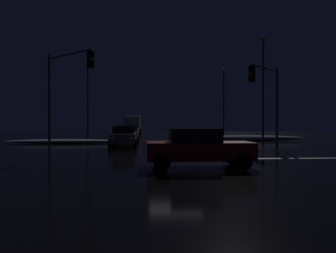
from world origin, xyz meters
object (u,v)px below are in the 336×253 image
object	(u,v)px
sedan_black	(126,132)
streetlamp_right_far	(224,97)
sedan_green	(130,131)
sedan_white	(132,130)
box_truck	(133,124)
traffic_signal_ne	(267,90)
streetlamp_left_far	(88,94)
sedan_red_crossing	(198,147)
streetlamp_right_near	(263,82)
sedan_gray	(124,136)
sedan_orange	(129,134)
traffic_signal_nw	(65,81)

from	to	relation	value
sedan_black	streetlamp_right_far	size ratio (longest dim) A/B	0.47
sedan_green	sedan_white	world-z (taller)	same
box_truck	traffic_signal_ne	xyz separation A→B (m)	(10.60, -32.70, 2.39)
sedan_black	sedan_green	size ratio (longest dim) A/B	1.00
sedan_green	sedan_black	bearing A→B (deg)	-92.54
streetlamp_left_far	sedan_black	bearing A→B (deg)	-55.57
sedan_red_crossing	streetlamp_right_near	distance (m)	19.36
sedan_white	sedan_green	bearing A→B (deg)	-90.38
sedan_white	streetlamp_right_far	xyz separation A→B (m)	(12.32, -3.63, 4.47)
traffic_signal_ne	sedan_red_crossing	bearing A→B (deg)	-121.51
sedan_green	box_truck	size ratio (longest dim) A/B	0.52
sedan_gray	sedan_red_crossing	world-z (taller)	same
sedan_black	streetlamp_right_near	distance (m)	15.71
box_truck	sedan_red_crossing	distance (m)	43.37
sedan_black	streetlamp_right_near	size ratio (longest dim) A/B	0.46
box_truck	streetlamp_right_near	world-z (taller)	streetlamp_right_near
sedan_black	streetlamp_left_far	world-z (taller)	streetlamp_left_far
sedan_gray	box_truck	distance (m)	30.24
sedan_gray	box_truck	size ratio (longest dim) A/B	0.52
streetlamp_right_far	streetlamp_right_near	size ratio (longest dim) A/B	0.97
streetlamp_left_far	sedan_white	bearing A→B (deg)	32.73
sedan_orange	traffic_signal_ne	xyz separation A→B (m)	(10.13, -8.85, 3.30)
sedan_orange	streetlamp_left_far	world-z (taller)	streetlamp_left_far
sedan_gray	sedan_white	distance (m)	23.55
traffic_signal_ne	streetlamp_right_far	bearing A→B (deg)	85.16
traffic_signal_nw	streetlamp_left_far	bearing A→B (deg)	95.38
streetlamp_left_far	streetlamp_right_near	world-z (taller)	streetlamp_left_far
sedan_black	sedan_gray	bearing A→B (deg)	-87.47
sedan_green	box_truck	distance (m)	12.91
sedan_white	streetlamp_right_near	world-z (taller)	streetlamp_right_near
sedan_black	sedan_white	distance (m)	11.48
sedan_orange	traffic_signal_ne	distance (m)	13.85
sedan_red_crossing	streetlamp_right_near	xyz separation A→B (m)	(8.31, 16.86, 4.64)
sedan_white	traffic_signal_ne	world-z (taller)	traffic_signal_ne
sedan_gray	sedan_green	bearing A→B (deg)	90.99
sedan_gray	sedan_red_crossing	bearing A→B (deg)	-73.82
sedan_gray	sedan_red_crossing	size ratio (longest dim) A/B	1.00
sedan_black	sedan_red_crossing	size ratio (longest dim) A/B	1.00
sedan_green	streetlamp_right_far	size ratio (longest dim) A/B	0.47
streetlamp_left_far	sedan_red_crossing	bearing A→B (deg)	-73.61
sedan_black	sedan_orange	bearing A→B (deg)	-84.27
sedan_white	sedan_red_crossing	bearing A→B (deg)	-83.72
sedan_green	streetlamp_right_far	xyz separation A→B (m)	(12.36, 2.57, 4.47)
sedan_gray	sedan_black	world-z (taller)	same
streetlamp_right_near	sedan_black	bearing A→B (deg)	147.08
sedan_white	traffic_signal_nw	world-z (taller)	traffic_signal_nw
box_truck	streetlamp_right_near	size ratio (longest dim) A/B	0.87
sedan_orange	streetlamp_right_near	distance (m)	13.12
sedan_orange	streetlamp_right_far	size ratio (longest dim) A/B	0.47
sedan_orange	streetlamp_left_far	bearing A→B (deg)	113.72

